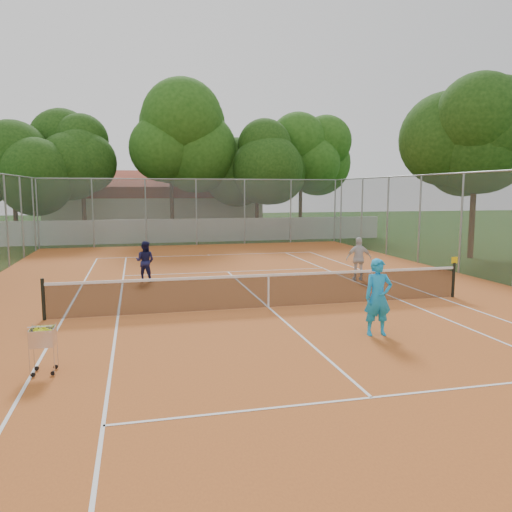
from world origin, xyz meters
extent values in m
plane|color=#15330E|center=(0.00, 0.00, 0.00)|extent=(120.00, 120.00, 0.00)
cube|color=#B75B23|center=(0.00, 0.00, 0.01)|extent=(18.00, 34.00, 0.02)
cube|color=white|center=(0.00, 0.00, 0.02)|extent=(10.98, 23.78, 0.01)
cube|color=black|center=(0.00, 0.00, 0.51)|extent=(11.88, 0.10, 0.98)
cube|color=slate|center=(0.00, 0.00, 2.00)|extent=(18.00, 34.00, 4.00)
cube|color=silver|center=(0.00, 19.00, 0.75)|extent=(26.00, 0.30, 1.50)
cube|color=beige|center=(-2.00, 29.00, 2.20)|extent=(16.40, 9.00, 4.40)
cube|color=#15330C|center=(0.00, 22.00, 5.00)|extent=(29.00, 19.00, 10.00)
imported|color=#1A99E0|center=(1.72, -3.20, 0.90)|extent=(0.68, 0.48, 1.76)
imported|color=#171845|center=(-3.30, 5.10, 0.75)|extent=(0.88, 0.80, 1.47)
imported|color=silver|center=(4.35, 3.41, 0.82)|extent=(1.00, 0.59, 1.60)
cube|color=silver|center=(-5.27, -4.02, 0.48)|extent=(0.46, 0.46, 0.92)
camera|label=1|loc=(-3.57, -13.35, 3.30)|focal=35.00mm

